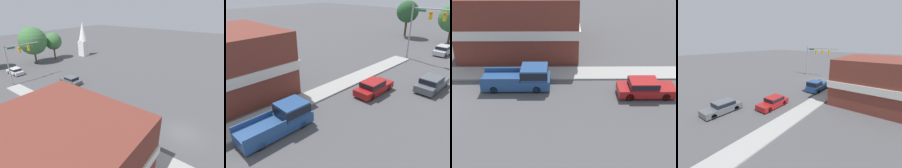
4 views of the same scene
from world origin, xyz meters
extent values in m
plane|color=#4C4C4F|center=(0.00, 0.00, 0.00)|extent=(200.00, 200.00, 0.00)
cube|color=#9E9E99|center=(-5.70, 0.00, 0.07)|extent=(2.40, 60.00, 0.14)
cylinder|color=gray|center=(5.46, -3.78, 3.72)|extent=(0.22, 0.22, 7.44)
cylinder|color=gray|center=(1.48, -3.78, 6.94)|extent=(7.96, 0.18, 0.18)
cube|color=gold|center=(2.97, -3.78, 6.07)|extent=(0.36, 0.36, 1.05)
sphere|color=red|center=(2.97, -3.98, 6.39)|extent=(0.22, 0.22, 0.22)
cube|color=gold|center=(1.28, -3.78, 6.07)|extent=(0.36, 0.36, 1.05)
sphere|color=red|center=(1.28, -3.98, 6.39)|extent=(0.22, 0.22, 0.22)
cube|color=gold|center=(-0.41, -3.78, 6.07)|extent=(0.36, 0.36, 1.05)
sphere|color=red|center=(-0.41, -3.98, 6.39)|extent=(0.22, 0.22, 0.22)
cube|color=#196B38|center=(4.26, -3.78, 6.65)|extent=(1.40, 0.04, 0.30)
cylinder|color=black|center=(-2.72, 18.78, 0.33)|extent=(0.22, 0.66, 0.66)
cylinder|color=black|center=(-1.12, 18.78, 0.33)|extent=(0.22, 0.66, 0.66)
cylinder|color=black|center=(-2.72, 15.93, 0.33)|extent=(0.22, 0.66, 0.66)
cylinder|color=black|center=(-1.12, 15.93, 0.33)|extent=(0.22, 0.66, 0.66)
cube|color=maroon|center=(-1.92, 17.35, 0.51)|extent=(1.82, 4.59, 0.66)
cube|color=maroon|center=(-1.92, 17.08, 1.12)|extent=(1.67, 2.20, 0.56)
cube|color=black|center=(-1.92, 17.08, 1.12)|extent=(1.69, 2.29, 0.39)
cylinder|color=black|center=(1.11, 23.84, 0.33)|extent=(0.22, 0.66, 0.66)
cylinder|color=black|center=(2.83, 23.84, 0.33)|extent=(0.22, 0.66, 0.66)
cylinder|color=black|center=(1.11, 20.94, 0.33)|extent=(0.22, 0.66, 0.66)
cylinder|color=black|center=(2.83, 20.94, 0.33)|extent=(0.22, 0.66, 0.66)
cube|color=#51565B|center=(1.97, 22.39, 0.52)|extent=(1.93, 4.68, 0.69)
cube|color=#51565B|center=(1.97, 22.11, 1.16)|extent=(1.78, 2.24, 0.58)
cube|color=black|center=(1.97, 22.11, 1.16)|extent=(1.80, 2.33, 0.40)
cylinder|color=black|center=(-4.19, 8.49, 0.33)|extent=(0.22, 0.66, 0.66)
cylinder|color=black|center=(-2.32, 8.49, 0.33)|extent=(0.22, 0.66, 0.66)
cylinder|color=black|center=(-4.19, 4.98, 0.33)|extent=(0.22, 0.66, 0.66)
cylinder|color=black|center=(-2.32, 4.98, 0.33)|extent=(0.22, 0.66, 0.66)
cube|color=navy|center=(-3.26, 6.74, 0.61)|extent=(2.09, 5.66, 0.85)
cube|color=navy|center=(-3.26, 8.29, 1.49)|extent=(1.98, 2.15, 0.91)
cube|color=black|center=(-3.26, 8.29, 1.49)|extent=(2.00, 2.24, 0.64)
cube|color=navy|center=(-4.24, 5.51, 1.21)|extent=(0.12, 3.21, 0.35)
cube|color=navy|center=(-2.27, 5.51, 1.21)|extent=(0.12, 3.21, 0.35)
cylinder|color=orange|center=(-3.90, -6.59, 0.54)|extent=(0.63, 0.63, 1.07)
cylinder|color=white|center=(-3.90, -6.59, 0.59)|extent=(0.65, 0.65, 0.19)
cube|color=brown|center=(-12.75, 6.25, 3.15)|extent=(10.69, 11.83, 6.30)
cube|color=silver|center=(-12.75, 6.25, 3.05)|extent=(10.99, 12.13, 0.90)
camera|label=1|loc=(-18.53, -3.28, 13.88)|focal=28.00mm
camera|label=2|loc=(9.47, 0.31, 10.16)|focal=35.00mm
camera|label=3|loc=(19.67, 10.58, 13.36)|focal=50.00mm
camera|label=4|loc=(-15.04, 30.80, 8.49)|focal=24.00mm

